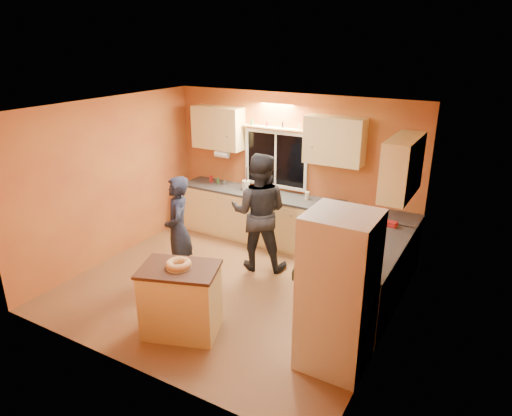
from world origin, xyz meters
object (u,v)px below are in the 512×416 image
Objects in this scene: island at (181,300)px; person_center at (259,212)px; refrigerator at (338,292)px; person_right at (324,269)px; person_left at (178,230)px.

island is 0.58× the size of person_center.
refrigerator reaches higher than person_right.
person_right is at bearing 51.31° from person_left.
person_center is at bearing 89.05° from person_right.
refrigerator is 2.78m from person_left.
person_left is 0.87× the size of person_center.
island is at bearing 1.80° from person_left.
person_left is (-0.86, 1.05, 0.35)m from island.
refrigerator is 1.12× the size of person_left.
refrigerator is at bearing 121.46° from person_center.
person_right is (1.47, -0.98, -0.13)m from person_center.
person_left is at bearing 30.05° from person_center.
person_center is (0.84, 0.93, 0.12)m from person_left.
person_left is at bearing 121.52° from person_right.
person_center is (-0.02, 1.98, 0.47)m from island.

